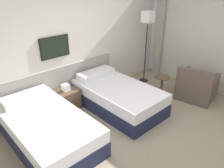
{
  "coord_description": "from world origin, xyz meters",
  "views": [
    {
      "loc": [
        -2.62,
        -1.84,
        2.57
      ],
      "look_at": [
        0.03,
        1.03,
        0.67
      ],
      "focal_mm": 35.0,
      "sensor_mm": 36.0,
      "label": 1
    }
  ],
  "objects_px": {
    "bed_near_window": "(117,96)",
    "side_table": "(162,82)",
    "nightstand": "(67,99)",
    "bed_near_door": "(47,129)",
    "floor_lamp": "(148,23)",
    "armchair": "(197,87)"
  },
  "relations": [
    {
      "from": "floor_lamp",
      "to": "armchair",
      "type": "relative_size",
      "value": 1.94
    },
    {
      "from": "side_table",
      "to": "bed_near_door",
      "type": "bearing_deg",
      "value": 173.95
    },
    {
      "from": "bed_near_window",
      "to": "side_table",
      "type": "xyz_separation_m",
      "value": [
        1.19,
        -0.3,
        0.06
      ]
    },
    {
      "from": "nightstand",
      "to": "side_table",
      "type": "xyz_separation_m",
      "value": [
        2.01,
        -1.01,
        0.11
      ]
    },
    {
      "from": "bed_near_door",
      "to": "side_table",
      "type": "bearing_deg",
      "value": -6.05
    },
    {
      "from": "nightstand",
      "to": "side_table",
      "type": "distance_m",
      "value": 2.26
    },
    {
      "from": "bed_near_door",
      "to": "side_table",
      "type": "distance_m",
      "value": 2.86
    },
    {
      "from": "bed_near_door",
      "to": "armchair",
      "type": "distance_m",
      "value": 3.45
    },
    {
      "from": "bed_near_door",
      "to": "bed_near_window",
      "type": "relative_size",
      "value": 1.0
    },
    {
      "from": "armchair",
      "to": "bed_near_window",
      "type": "bearing_deg",
      "value": 49.48
    },
    {
      "from": "bed_near_door",
      "to": "nightstand",
      "type": "height_order",
      "value": "bed_near_door"
    },
    {
      "from": "bed_near_door",
      "to": "armchair",
      "type": "height_order",
      "value": "armchair"
    },
    {
      "from": "bed_near_door",
      "to": "armchair",
      "type": "xyz_separation_m",
      "value": [
        3.32,
        -0.94,
        -0.0
      ]
    },
    {
      "from": "bed_near_window",
      "to": "side_table",
      "type": "distance_m",
      "value": 1.23
    },
    {
      "from": "nightstand",
      "to": "bed_near_door",
      "type": "bearing_deg",
      "value": -139.32
    },
    {
      "from": "bed_near_door",
      "to": "floor_lamp",
      "type": "relative_size",
      "value": 1.05
    },
    {
      "from": "floor_lamp",
      "to": "armchair",
      "type": "height_order",
      "value": "floor_lamp"
    },
    {
      "from": "bed_near_window",
      "to": "floor_lamp",
      "type": "height_order",
      "value": "floor_lamp"
    },
    {
      "from": "bed_near_window",
      "to": "nightstand",
      "type": "bearing_deg",
      "value": 139.32
    },
    {
      "from": "floor_lamp",
      "to": "bed_near_door",
      "type": "bearing_deg",
      "value": -170.89
    },
    {
      "from": "nightstand",
      "to": "floor_lamp",
      "type": "distance_m",
      "value": 2.7
    },
    {
      "from": "bed_near_door",
      "to": "nightstand",
      "type": "distance_m",
      "value": 1.09
    }
  ]
}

